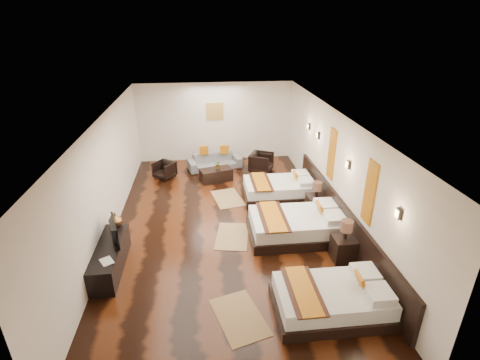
{
  "coord_description": "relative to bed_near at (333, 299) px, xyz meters",
  "views": [
    {
      "loc": [
        -0.49,
        -7.92,
        4.83
      ],
      "look_at": [
        0.41,
        0.29,
        1.1
      ],
      "focal_mm": 27.0,
      "sensor_mm": 36.0,
      "label": 1
    }
  ],
  "objects": [
    {
      "name": "sconce_mid",
      "position": [
        1.01,
        2.37,
        1.58
      ],
      "size": [
        0.07,
        0.12,
        0.18
      ],
      "color": "black",
      "rests_on": "right_wall"
    },
    {
      "name": "jute_mat_mid",
      "position": [
        -1.57,
        2.61,
        -0.26
      ],
      "size": [
        0.95,
        1.31,
        0.01
      ],
      "primitive_type": "cube",
      "rotation": [
        0.0,
        0.0,
        -0.17
      ],
      "color": "#9B794E",
      "rests_on": "floor"
    },
    {
      "name": "tv_console",
      "position": [
        -4.2,
        1.67,
        0.01
      ],
      "size": [
        0.5,
        1.8,
        0.55
      ],
      "primitive_type": "cube",
      "color": "black",
      "rests_on": "floor"
    },
    {
      "name": "sofa",
      "position": [
        -1.79,
        6.98,
        0.0
      ],
      "size": [
        1.95,
        1.13,
        0.53
      ],
      "primitive_type": "imported",
      "rotation": [
        0.0,
        0.0,
        0.24
      ],
      "color": "slate",
      "rests_on": "floor"
    },
    {
      "name": "sconce_lounge",
      "position": [
        1.01,
        5.47,
        1.58
      ],
      "size": [
        0.07,
        0.12,
        0.18
      ],
      "color": "black",
      "rests_on": "right_wall"
    },
    {
      "name": "left_wall",
      "position": [
        -4.45,
        3.17,
        1.13
      ],
      "size": [
        0.01,
        9.5,
        2.8
      ],
      "primitive_type": "cube",
      "color": "silver",
      "rests_on": "floor"
    },
    {
      "name": "jute_mat_far",
      "position": [
        -1.52,
        4.62,
        -0.26
      ],
      "size": [
        0.98,
        1.33,
        0.01
      ],
      "primitive_type": "cube",
      "rotation": [
        0.0,
        0.0,
        0.2
      ],
      "color": "#9B794E",
      "rests_on": "floor"
    },
    {
      "name": "bed_near",
      "position": [
        0.0,
        0.0,
        0.0
      ],
      "size": [
        2.03,
        1.28,
        0.78
      ],
      "color": "black",
      "rests_on": "floor"
    },
    {
      "name": "back_wall",
      "position": [
        -1.7,
        7.92,
        1.13
      ],
      "size": [
        5.5,
        0.01,
        2.8
      ],
      "primitive_type": "cube",
      "color": "silver",
      "rests_on": "floor"
    },
    {
      "name": "jute_mat_near",
      "position": [
        -1.67,
        0.02,
        -0.26
      ],
      "size": [
        1.06,
        1.36,
        0.01
      ],
      "primitive_type": "cube",
      "rotation": [
        0.0,
        0.0,
        0.29
      ],
      "color": "#9B794E",
      "rests_on": "floor"
    },
    {
      "name": "nightstand_a",
      "position": [
        0.75,
        1.45,
        0.07
      ],
      "size": [
        0.49,
        0.49,
        0.96
      ],
      "color": "black",
      "rests_on": "floor"
    },
    {
      "name": "table_plant",
      "position": [
        -1.72,
        5.94,
        0.27
      ],
      "size": [
        0.31,
        0.29,
        0.28
      ],
      "primitive_type": "imported",
      "rotation": [
        0.0,
        0.0,
        -0.36
      ],
      "color": "#24571D",
      "rests_on": "coffee_table"
    },
    {
      "name": "coffee_table",
      "position": [
        -1.79,
        5.93,
        -0.07
      ],
      "size": [
        1.1,
        0.76,
        0.4
      ],
      "primitive_type": "cube",
      "rotation": [
        0.0,
        0.0,
        0.29
      ],
      "color": "black",
      "rests_on": "floor"
    },
    {
      "name": "orange_panel_a",
      "position": [
        1.03,
        1.27,
        1.43
      ],
      "size": [
        0.04,
        0.4,
        1.3
      ],
      "primitive_type": "cube",
      "color": "#D86014",
      "rests_on": "right_wall"
    },
    {
      "name": "sconce_near",
      "position": [
        1.01,
        0.17,
        1.58
      ],
      "size": [
        0.07,
        0.12,
        0.18
      ],
      "color": "black",
      "rests_on": "right_wall"
    },
    {
      "name": "armchair_right",
      "position": [
        -0.22,
        6.53,
        0.06
      ],
      "size": [
        0.96,
        0.95,
        0.66
      ],
      "primitive_type": "imported",
      "rotation": [
        0.0,
        0.0,
        1.11
      ],
      "color": "black",
      "rests_on": "floor"
    },
    {
      "name": "sconce_far",
      "position": [
        1.01,
        4.57,
        1.58
      ],
      "size": [
        0.07,
        0.12,
        0.18
      ],
      "color": "black",
      "rests_on": "right_wall"
    },
    {
      "name": "bed_far",
      "position": [
        0.0,
        4.55,
        0.0
      ],
      "size": [
        2.05,
        1.29,
        0.78
      ],
      "color": "black",
      "rests_on": "floor"
    },
    {
      "name": "gold_artwork",
      "position": [
        -1.7,
        7.9,
        1.53
      ],
      "size": [
        0.6,
        0.04,
        0.6
      ],
      "primitive_type": "cube",
      "color": "#AD873F",
      "rests_on": "back_wall"
    },
    {
      "name": "headboard_panel",
      "position": [
        1.01,
        2.37,
        0.18
      ],
      "size": [
        0.08,
        6.6,
        0.9
      ],
      "primitive_type": "cube",
      "color": "black",
      "rests_on": "floor"
    },
    {
      "name": "orange_panel_b",
      "position": [
        1.03,
        3.47,
        1.43
      ],
      "size": [
        0.04,
        0.4,
        1.3
      ],
      "primitive_type": "cube",
      "color": "#D86014",
      "rests_on": "right_wall"
    },
    {
      "name": "ceiling",
      "position": [
        -1.7,
        3.17,
        2.53
      ],
      "size": [
        5.5,
        9.5,
        0.01
      ],
      "primitive_type": "cube",
      "color": "white",
      "rests_on": "floor"
    },
    {
      "name": "right_wall",
      "position": [
        1.05,
        3.17,
        1.13
      ],
      "size": [
        0.01,
        9.5,
        2.8
      ],
      "primitive_type": "cube",
      "color": "silver",
      "rests_on": "floor"
    },
    {
      "name": "armchair_left",
      "position": [
        -3.46,
        6.35,
        0.01
      ],
      "size": [
        0.83,
        0.84,
        0.55
      ],
      "primitive_type": "imported",
      "rotation": [
        0.0,
        0.0,
        -0.65
      ],
      "color": "black",
      "rests_on": "floor"
    },
    {
      "name": "book",
      "position": [
        -4.2,
        1.09,
        0.3
      ],
      "size": [
        0.33,
        0.35,
        0.03
      ],
      "primitive_type": "imported",
      "rotation": [
        0.0,
        0.0,
        0.55
      ],
      "color": "black",
      "rests_on": "tv_console"
    },
    {
      "name": "bed_mid",
      "position": [
        0.0,
        2.46,
        0.03
      ],
      "size": [
        2.27,
        1.43,
        0.87
      ],
      "color": "black",
      "rests_on": "floor"
    },
    {
      "name": "figurine",
      "position": [
        -4.2,
        2.49,
        0.44
      ],
      "size": [
        0.35,
        0.35,
        0.32
      ],
      "primitive_type": "imported",
      "rotation": [
        0.0,
        0.0,
        0.15
      ],
      "color": "brown",
      "rests_on": "tv_console"
    },
    {
      "name": "tv",
      "position": [
        -4.15,
        1.86,
        0.52
      ],
      "size": [
        0.36,
        0.82,
        0.48
      ],
      "primitive_type": "imported",
      "rotation": [
        0.0,
        0.0,
        1.89
      ],
      "color": "black",
      "rests_on": "tv_console"
    },
    {
      "name": "floor",
      "position": [
        -1.7,
        3.17,
        -0.27
      ],
      "size": [
        5.5,
        9.5,
        0.01
      ],
      "primitive_type": "cube",
      "color": "black",
      "rests_on": "ground"
    },
    {
      "name": "nightstand_b",
      "position": [
        0.75,
        3.49,
        0.06
      ],
      "size": [
        0.47,
        0.47,
        0.93
      ],
      "color": "black",
      "rests_on": "floor"
    }
  ]
}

